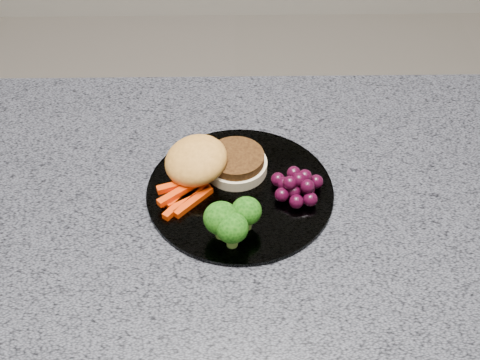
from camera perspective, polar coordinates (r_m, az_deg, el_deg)
countertop at (r=0.93m, az=0.29°, el=-3.11°), size 1.20×0.60×0.04m
plate at (r=0.93m, az=-0.00°, el=-1.01°), size 0.26×0.26×0.01m
burger at (r=0.94m, az=-2.54°, el=1.41°), size 0.17×0.13×0.05m
carrot_sticks at (r=0.91m, az=-4.81°, el=-1.27°), size 0.08×0.08×0.02m
broccoli at (r=0.85m, az=-0.74°, el=-3.42°), size 0.08×0.07×0.05m
grape_bunch at (r=0.91m, az=4.92°, el=-0.49°), size 0.07×0.06×0.03m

